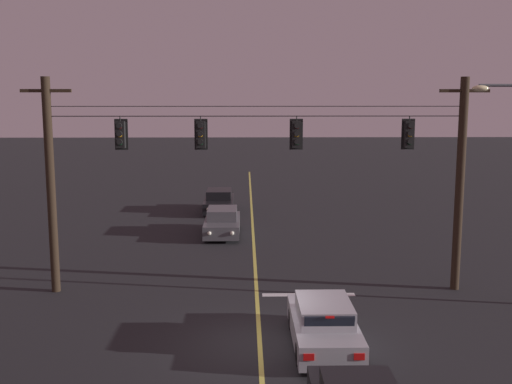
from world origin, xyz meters
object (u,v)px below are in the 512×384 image
object	(u,v)px
car_oncoming_trailing	(219,202)
traffic_light_centre	(297,134)
traffic_light_leftmost	(120,135)
car_waiting_near_lane	(324,325)
traffic_light_left_inner	(201,134)
traffic_light_right_inner	(409,134)
car_oncoming_lead	(222,222)

from	to	relation	value
car_oncoming_trailing	traffic_light_centre	bearing A→B (deg)	-77.48
traffic_light_leftmost	car_waiting_near_lane	world-z (taller)	traffic_light_leftmost
traffic_light_centre	car_waiting_near_lane	bearing A→B (deg)	-85.63
traffic_light_left_inner	traffic_light_right_inner	distance (m)	7.54
traffic_light_centre	car_oncoming_lead	size ratio (longest dim) A/B	0.28
traffic_light_leftmost	traffic_light_left_inner	xyz separation A→B (m)	(2.88, 0.00, 0.00)
traffic_light_left_inner	car_oncoming_trailing	world-z (taller)	traffic_light_left_inner
car_waiting_near_lane	car_oncoming_trailing	xyz separation A→B (m)	(-3.90, 20.98, -0.00)
traffic_light_leftmost	car_waiting_near_lane	size ratio (longest dim) A/B	0.28
traffic_light_centre	car_oncoming_lead	world-z (taller)	traffic_light_centre
traffic_light_leftmost	traffic_light_centre	world-z (taller)	same
traffic_light_right_inner	car_oncoming_lead	size ratio (longest dim) A/B	0.28
traffic_light_right_inner	car_waiting_near_lane	bearing A→B (deg)	-125.20
car_waiting_near_lane	car_oncoming_lead	bearing A→B (deg)	103.38
car_waiting_near_lane	car_oncoming_lead	size ratio (longest dim) A/B	0.98
traffic_light_leftmost	car_oncoming_lead	xyz separation A→B (m)	(3.28, 9.32, -5.18)
traffic_light_left_inner	car_oncoming_lead	size ratio (longest dim) A/B	0.28
traffic_light_right_inner	car_waiting_near_lane	xyz separation A→B (m)	(-3.69, -5.23, -5.18)
traffic_light_leftmost	car_oncoming_trailing	xyz separation A→B (m)	(2.84, 15.75, -5.18)
traffic_light_leftmost	car_oncoming_lead	size ratio (longest dim) A/B	0.28
traffic_light_left_inner	car_oncoming_trailing	xyz separation A→B (m)	(-0.04, 15.75, -5.18)
traffic_light_leftmost	car_oncoming_trailing	distance (m)	16.82
car_oncoming_lead	traffic_light_centre	bearing A→B (deg)	-71.82
traffic_light_leftmost	traffic_light_right_inner	distance (m)	10.43
traffic_light_centre	traffic_light_right_inner	size ratio (longest dim) A/B	1.00
traffic_light_right_inner	car_oncoming_lead	world-z (taller)	traffic_light_right_inner
traffic_light_centre	traffic_light_right_inner	world-z (taller)	same
traffic_light_left_inner	traffic_light_centre	bearing A→B (deg)	0.00
traffic_light_left_inner	car_waiting_near_lane	world-z (taller)	traffic_light_left_inner
traffic_light_right_inner	car_waiting_near_lane	size ratio (longest dim) A/B	0.28
traffic_light_leftmost	car_waiting_near_lane	bearing A→B (deg)	-37.79
car_oncoming_lead	traffic_light_leftmost	bearing A→B (deg)	-109.37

